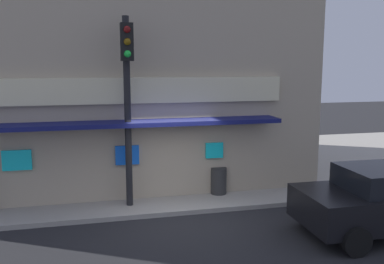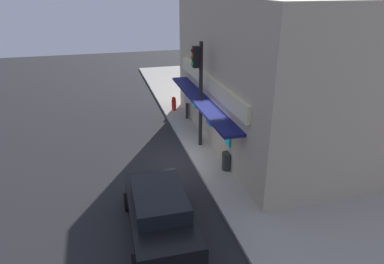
% 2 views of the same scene
% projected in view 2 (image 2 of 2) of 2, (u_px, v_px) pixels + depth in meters
% --- Properties ---
extents(ground_plane, '(57.62, 57.62, 0.00)m').
position_uv_depth(ground_plane, '(191.00, 160.00, 15.97)').
color(ground_plane, '#232326').
extents(sidewalk, '(38.41, 10.06, 0.13)m').
position_uv_depth(sidewalk, '(288.00, 146.00, 17.15)').
color(sidewalk, '#A39E93').
rests_on(sidewalk, ground_plane).
extents(corner_building, '(12.35, 9.24, 6.96)m').
position_uv_depth(corner_building, '(290.00, 70.00, 17.09)').
color(corner_building, tan).
rests_on(corner_building, sidewalk).
extents(traffic_light, '(0.32, 0.58, 5.06)m').
position_uv_depth(traffic_light, '(199.00, 82.00, 15.88)').
color(traffic_light, black).
rests_on(traffic_light, sidewalk).
extents(fire_hydrant, '(0.52, 0.28, 0.90)m').
position_uv_depth(fire_hydrant, '(174.00, 104.00, 21.75)').
color(fire_hydrant, red).
rests_on(fire_hydrant, sidewalk).
extents(trash_can, '(0.47, 0.47, 0.79)m').
position_uv_depth(trash_can, '(227.00, 161.00, 14.75)').
color(trash_can, '#2D2D2D').
rests_on(trash_can, sidewalk).
extents(pedestrian, '(0.54, 0.52, 1.74)m').
position_uv_depth(pedestrian, '(188.00, 102.00, 20.36)').
color(pedestrian, black).
rests_on(pedestrian, sidewalk).
extents(potted_plant_by_doorway, '(0.65, 0.65, 0.97)m').
position_uv_depth(potted_plant_by_doorway, '(228.00, 139.00, 16.52)').
color(potted_plant_by_doorway, gray).
rests_on(potted_plant_by_doorway, sidewalk).
extents(parked_car_black, '(4.55, 2.18, 1.60)m').
position_uv_depth(parked_car_black, '(160.00, 212.00, 10.94)').
color(parked_car_black, black).
rests_on(parked_car_black, ground_plane).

